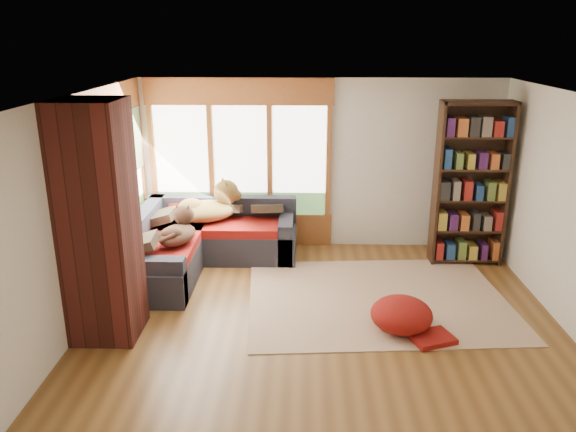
% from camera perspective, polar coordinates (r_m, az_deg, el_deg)
% --- Properties ---
extents(floor, '(5.50, 5.50, 0.00)m').
position_cam_1_polar(floor, '(6.74, 3.50, -10.47)').
color(floor, brown).
rests_on(floor, ground).
extents(ceiling, '(5.50, 5.50, 0.00)m').
position_cam_1_polar(ceiling, '(5.95, 3.99, 12.09)').
color(ceiling, white).
extents(wall_back, '(5.50, 0.04, 2.60)m').
position_cam_1_polar(wall_back, '(8.63, 3.14, 5.24)').
color(wall_back, silver).
rests_on(wall_back, ground).
extents(wall_front, '(5.50, 0.04, 2.60)m').
position_cam_1_polar(wall_front, '(3.92, 5.05, -11.24)').
color(wall_front, silver).
rests_on(wall_front, ground).
extents(wall_left, '(0.04, 5.00, 2.60)m').
position_cam_1_polar(wall_left, '(6.70, -20.47, 0.29)').
color(wall_left, silver).
rests_on(wall_left, ground).
extents(wall_right, '(0.04, 5.00, 2.60)m').
position_cam_1_polar(wall_right, '(6.90, 27.19, -0.09)').
color(wall_right, silver).
rests_on(wall_right, ground).
extents(windows_back, '(2.82, 0.10, 1.90)m').
position_cam_1_polar(windows_back, '(8.64, -4.86, 5.55)').
color(windows_back, brown).
rests_on(windows_back, wall_back).
extents(windows_left, '(0.10, 2.62, 1.90)m').
position_cam_1_polar(windows_left, '(7.76, -17.13, 3.35)').
color(windows_left, brown).
rests_on(windows_left, wall_left).
extents(roller_blind, '(0.03, 0.72, 0.90)m').
position_cam_1_polar(roller_blind, '(8.44, -15.46, 7.43)').
color(roller_blind, '#5D7951').
rests_on(roller_blind, wall_left).
extents(brick_chimney, '(0.70, 0.70, 2.60)m').
position_cam_1_polar(brick_chimney, '(6.27, -18.64, -0.71)').
color(brick_chimney, '#471914').
rests_on(brick_chimney, ground).
extents(sectional_sofa, '(2.20, 2.20, 0.80)m').
position_cam_1_polar(sectional_sofa, '(8.33, -10.41, -2.70)').
color(sectional_sofa, black).
rests_on(sectional_sofa, ground).
extents(area_rug, '(3.40, 2.70, 0.01)m').
position_cam_1_polar(area_rug, '(7.29, 9.05, -8.29)').
color(area_rug, beige).
rests_on(area_rug, ground).
extents(bookshelf, '(1.01, 0.34, 2.35)m').
position_cam_1_polar(bookshelf, '(8.36, 18.09, 3.05)').
color(bookshelf, '#311C10').
rests_on(bookshelf, ground).
extents(pouf, '(0.80, 0.80, 0.38)m').
position_cam_1_polar(pouf, '(6.56, 11.46, -9.70)').
color(pouf, maroon).
rests_on(pouf, area_rug).
extents(dog_tan, '(1.07, 0.86, 0.52)m').
position_cam_1_polar(dog_tan, '(8.35, -7.92, 1.10)').
color(dog_tan, olive).
rests_on(dog_tan, sectional_sofa).
extents(dog_brindle, '(0.57, 0.78, 0.39)m').
position_cam_1_polar(dog_brindle, '(7.59, -11.06, -1.35)').
color(dog_brindle, black).
rests_on(dog_brindle, sectional_sofa).
extents(throw_pillows, '(1.98, 1.68, 0.45)m').
position_cam_1_polar(throw_pillows, '(8.30, -10.14, 0.76)').
color(throw_pillows, '#2F261B').
rests_on(throw_pillows, sectional_sofa).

